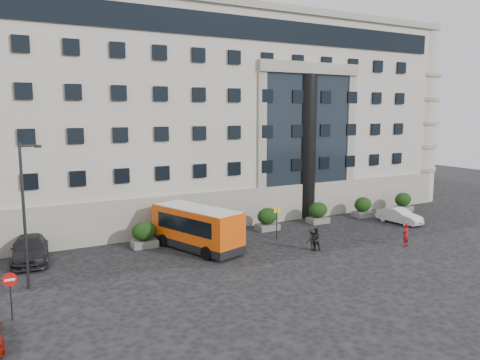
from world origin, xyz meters
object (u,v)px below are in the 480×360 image
object	(u,v)px
bus_stop_sign	(277,217)
hedge_a	(144,234)
minibus	(197,226)
hedge_e	(363,207)
street_lamp	(25,211)
no_entry_sign	(10,287)
red_truck	(12,212)
pedestrian_a	(406,235)
pedestrian_c	(312,239)
hedge_f	(403,202)
white_taxi	(399,216)
hedge_d	(318,213)
pedestrian_b	(315,239)
hedge_b	(210,226)
parked_car_c	(30,249)
hedge_c	(267,219)

from	to	relation	value
bus_stop_sign	hedge_a	bearing A→B (deg)	163.58
minibus	hedge_e	bearing A→B (deg)	-11.39
street_lamp	no_entry_sign	xyz separation A→B (m)	(-1.06, -4.04, -2.72)
red_truck	pedestrian_a	distance (m)	31.47
hedge_a	pedestrian_c	xyz separation A→B (m)	(10.16, -6.37, -0.15)
hedge_f	bus_stop_sign	bearing A→B (deg)	-170.37
red_truck	white_taxi	world-z (taller)	red_truck
hedge_d	hedge_e	distance (m)	5.20
pedestrian_b	minibus	bearing A→B (deg)	-15.17
hedge_b	minibus	world-z (taller)	minibus
hedge_a	pedestrian_c	world-z (taller)	hedge_a
no_entry_sign	pedestrian_a	world-z (taller)	no_entry_sign
hedge_e	hedge_b	bearing A→B (deg)	180.00
minibus	street_lamp	bearing A→B (deg)	174.12
hedge_a	street_lamp	bearing A→B (deg)	-148.84
hedge_b	street_lamp	size ratio (longest dim) A/B	0.23
hedge_b	pedestrian_a	size ratio (longest dim) A/B	1.09
parked_car_c	pedestrian_a	size ratio (longest dim) A/B	3.22
hedge_b	pedestrian_c	distance (m)	8.07
hedge_e	pedestrian_a	xyz separation A→B (m)	(-4.08, -8.77, -0.09)
hedge_d	pedestrian_a	size ratio (longest dim) A/B	1.09
red_truck	pedestrian_a	bearing A→B (deg)	-50.97
minibus	hedge_b	bearing A→B (deg)	29.05
hedge_c	white_taxi	world-z (taller)	hedge_c
hedge_c	street_lamp	xyz separation A→B (m)	(-18.34, -4.80, 3.44)
hedge_e	pedestrian_b	size ratio (longest dim) A/B	1.15
hedge_b	red_truck	world-z (taller)	red_truck
hedge_b	minibus	size ratio (longest dim) A/B	0.24
hedge_b	pedestrian_c	world-z (taller)	hedge_b
hedge_d	parked_car_c	xyz separation A→B (m)	(-23.10, 0.40, -0.14)
pedestrian_a	street_lamp	bearing A→B (deg)	-18.41
white_taxi	pedestrian_a	bearing A→B (deg)	-140.48
hedge_a	minibus	size ratio (longest dim) A/B	0.24
hedge_d	pedestrian_a	distance (m)	8.84
hedge_a	hedge_e	world-z (taller)	same
hedge_d	bus_stop_sign	distance (m)	6.76
white_taxi	pedestrian_b	world-z (taller)	pedestrian_b
hedge_d	pedestrian_b	distance (m)	8.36
hedge_a	hedge_f	xyz separation A→B (m)	(26.00, 0.00, 0.00)
pedestrian_a	hedge_a	bearing A→B (deg)	-36.94
bus_stop_sign	red_truck	xyz separation A→B (m)	(-17.59, 13.38, -0.32)
street_lamp	pedestrian_c	distance (m)	18.52
hedge_c	hedge_f	world-z (taller)	same
hedge_a	red_truck	xyz separation A→B (m)	(-8.09, 10.58, 0.49)
hedge_c	white_taxi	distance (m)	11.91
bus_stop_sign	hedge_e	bearing A→B (deg)	13.92
street_lamp	no_entry_sign	size ratio (longest dim) A/B	3.45
bus_stop_sign	minibus	distance (m)	6.39
hedge_b	hedge_f	bearing A→B (deg)	0.00
red_truck	pedestrian_a	size ratio (longest dim) A/B	3.26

